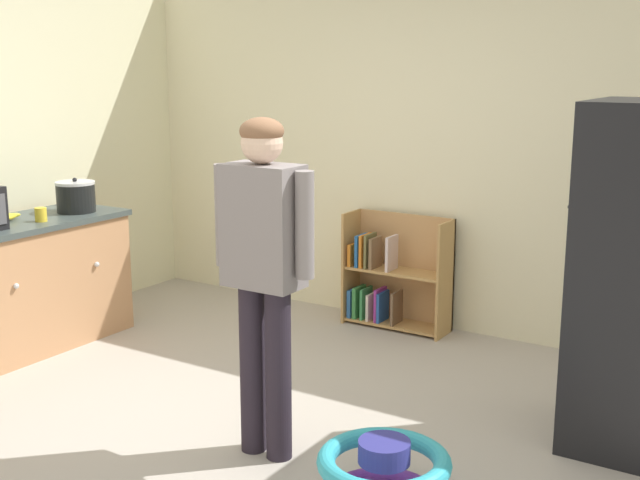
{
  "coord_description": "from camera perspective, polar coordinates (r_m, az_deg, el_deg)",
  "views": [
    {
      "loc": [
        2.46,
        -3.19,
        1.96
      ],
      "look_at": [
        0.11,
        0.53,
        1.0
      ],
      "focal_mm": 46.14,
      "sensor_mm": 36.0,
      "label": 1
    }
  ],
  "objects": [
    {
      "name": "bookshelf",
      "position": [
        6.2,
        5.01,
        -2.64
      ],
      "size": [
        0.8,
        0.28,
        0.85
      ],
      "color": "tan",
      "rests_on": "ground"
    },
    {
      "name": "standing_person",
      "position": [
        4.0,
        -3.93,
        -1.23
      ],
      "size": [
        0.57,
        0.22,
        1.71
      ],
      "color": "#261F2A",
      "rests_on": "ground"
    },
    {
      "name": "crock_pot",
      "position": [
        6.16,
        -16.58,
        2.9
      ],
      "size": [
        0.28,
        0.28,
        0.25
      ],
      "color": "black",
      "rests_on": "kitchen_counter"
    },
    {
      "name": "ground_plane",
      "position": [
        4.48,
        -4.9,
        -13.73
      ],
      "size": [
        12.0,
        12.0,
        0.0
      ],
      "primitive_type": "plane",
      "color": "#AFA69B",
      "rests_on": "ground"
    },
    {
      "name": "yellow_cup",
      "position": [
        5.87,
        -18.8,
        1.68
      ],
      "size": [
        0.08,
        0.08,
        0.09
      ],
      "primitive_type": "cylinder",
      "color": "yellow",
      "rests_on": "kitchen_counter"
    },
    {
      "name": "white_cup",
      "position": [
        6.48,
        -16.91,
        2.76
      ],
      "size": [
        0.08,
        0.08,
        0.09
      ],
      "primitive_type": "cylinder",
      "color": "white",
      "rests_on": "kitchen_counter"
    },
    {
      "name": "banana_bunch",
      "position": [
        6.0,
        -20.66,
        1.57
      ],
      "size": [
        0.15,
        0.16,
        0.04
      ],
      "color": "yellow",
      "rests_on": "kitchen_counter"
    },
    {
      "name": "baby_walker",
      "position": [
        3.82,
        4.45,
        -15.92
      ],
      "size": [
        0.6,
        0.6,
        0.32
      ],
      "color": "purple",
      "rests_on": "ground"
    },
    {
      "name": "left_side_wall",
      "position": [
        6.5,
        -19.56,
        6.19
      ],
      "size": [
        0.06,
        2.99,
        2.7
      ],
      "primitive_type": "cube",
      "color": "#EDE8BF",
      "rests_on": "ground"
    },
    {
      "name": "back_wall",
      "position": [
        6.08,
        8.33,
        6.38
      ],
      "size": [
        5.2,
        0.06,
        2.7
      ],
      "primitive_type": "cube",
      "color": "#F0E7C1",
      "rests_on": "ground"
    }
  ]
}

